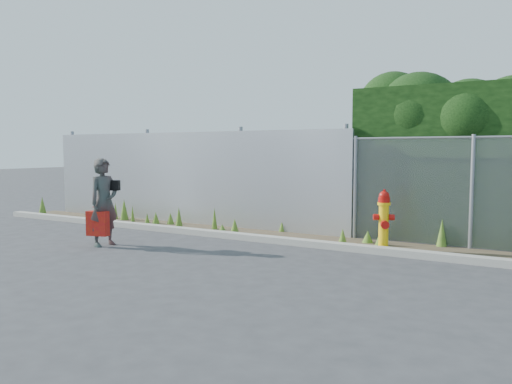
{
  "coord_description": "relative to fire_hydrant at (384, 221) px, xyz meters",
  "views": [
    {
      "loc": [
        4.29,
        -6.54,
        1.77
      ],
      "look_at": [
        -0.3,
        1.4,
        1.0
      ],
      "focal_mm": 35.0,
      "sensor_mm": 36.0,
      "label": 1
    }
  ],
  "objects": [
    {
      "name": "ground",
      "position": [
        -1.88,
        -2.13,
        -0.53
      ],
      "size": [
        80.0,
        80.0,
        0.0
      ],
      "primitive_type": "plane",
      "color": "#373739",
      "rests_on": "ground"
    },
    {
      "name": "curb",
      "position": [
        -1.88,
        -0.33,
        -0.47
      ],
      "size": [
        16.0,
        0.22,
        0.12
      ],
      "primitive_type": "cube",
      "color": "#9C998D",
      "rests_on": "ground"
    },
    {
      "name": "weed_strip",
      "position": [
        -2.26,
        0.31,
        -0.41
      ],
      "size": [
        16.0,
        1.32,
        0.53
      ],
      "color": "#483A29",
      "rests_on": "ground"
    },
    {
      "name": "corrugated_fence",
      "position": [
        -5.12,
        0.87,
        0.58
      ],
      "size": [
        8.5,
        0.21,
        2.3
      ],
      "color": "#B0B1B7",
      "rests_on": "ground"
    },
    {
      "name": "fire_hydrant",
      "position": [
        0.0,
        0.0,
        0.0
      ],
      "size": [
        0.36,
        0.32,
        1.08
      ],
      "rotation": [
        0.0,
        0.0,
        0.42
      ],
      "color": "yellow",
      "rests_on": "ground"
    },
    {
      "name": "woman",
      "position": [
        -4.6,
        -2.15,
        0.29
      ],
      "size": [
        0.46,
        0.64,
        1.62
      ],
      "primitive_type": "imported",
      "rotation": [
        0.0,
        0.0,
        1.44
      ],
      "color": "#0E5B4F",
      "rests_on": "ground"
    },
    {
      "name": "red_tote_bag",
      "position": [
        -4.63,
        -2.29,
        -0.09
      ],
      "size": [
        0.41,
        0.15,
        0.54
      ],
      "rotation": [
        0.0,
        0.0,
        0.23
      ],
      "color": "#AF0A17"
    },
    {
      "name": "black_shoulder_bag",
      "position": [
        -4.54,
        -1.98,
        0.59
      ],
      "size": [
        0.26,
        0.11,
        0.19
      ],
      "rotation": [
        0.0,
        0.0,
        0.38
      ],
      "color": "black"
    }
  ]
}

